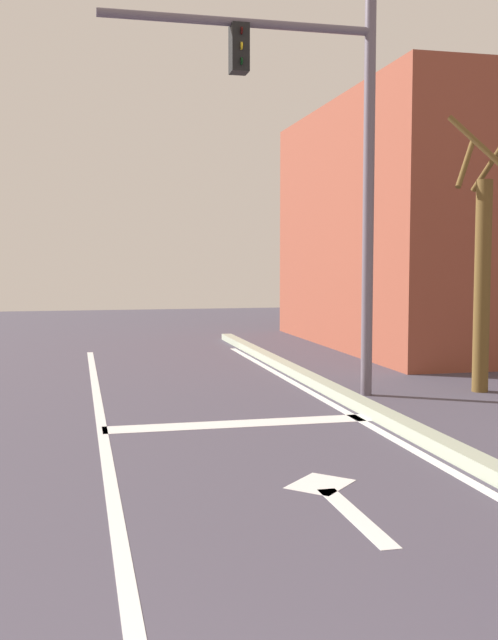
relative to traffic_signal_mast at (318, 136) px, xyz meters
name	(u,v)px	position (x,y,z in m)	size (l,w,h in m)	color
lane_line_center	(112,491)	(-3.07, -3.86, -3.71)	(0.12, 20.00, 0.01)	silver
lane_line_curbside	(447,468)	(0.04, -3.86, -3.71)	(0.12, 20.00, 0.01)	silver
stop_bar	(240,424)	(-1.44, -1.50, -3.71)	(3.27, 0.40, 0.01)	silver
lane_arrow_stem	(355,516)	(-1.28, -4.92, -3.71)	(0.16, 1.40, 0.01)	silver
lane_arrow_head	(320,484)	(-1.28, -4.07, -3.71)	(0.56, 0.44, 0.01)	silver
curb_strip	(471,460)	(0.29, -3.86, -3.64)	(0.24, 24.00, 0.14)	#9BA48D
traffic_signal_mast	(318,136)	(0.00, 0.00, 0.00)	(3.87, 0.34, 5.63)	#625765
roadside_tree	(482,272)	(2.54, -0.10, -1.91)	(1.11, 1.07, 4.06)	brown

